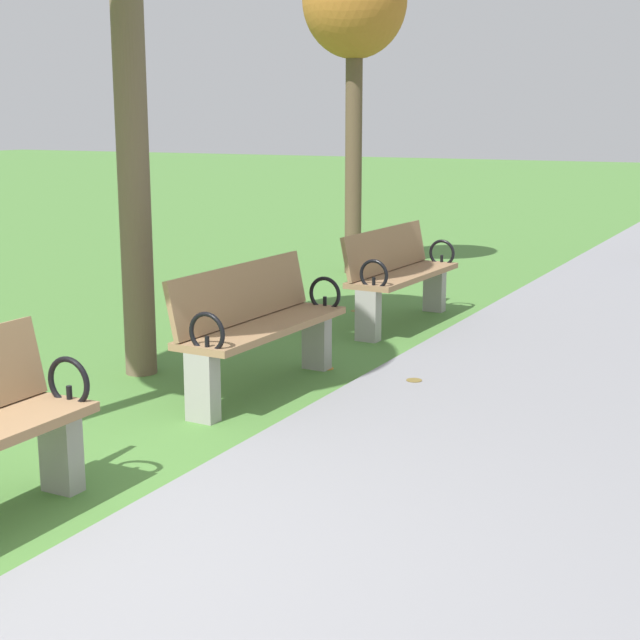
{
  "coord_description": "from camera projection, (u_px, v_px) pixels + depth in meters",
  "views": [
    {
      "loc": [
        2.89,
        -2.81,
        1.91
      ],
      "look_at": [
        -0.05,
        2.78,
        0.55
      ],
      "focal_mm": 53.05,
      "sensor_mm": 36.0,
      "label": 1
    }
  ],
  "objects": [
    {
      "name": "park_bench_2",
      "position": [
        258.0,
        325.0,
        6.61
      ],
      "size": [
        0.51,
        1.61,
        0.9
      ],
      "color": "#93704C",
      "rests_on": "ground"
    },
    {
      "name": "park_bench_3",
      "position": [
        399.0,
        273.0,
        8.78
      ],
      "size": [
        0.52,
        1.61,
        0.9
      ],
      "color": "#93704C",
      "rests_on": "ground"
    },
    {
      "name": "ground_plane",
      "position": [
        36.0,
        561.0,
        4.15
      ],
      "size": [
        80.0,
        80.0,
        0.0
      ],
      "primitive_type": "plane",
      "color": "#4C7F38"
    },
    {
      "name": "tree_3",
      "position": [
        355.0,
        8.0,
        11.17
      ],
      "size": [
        1.25,
        1.25,
        3.96
      ],
      "color": "brown",
      "rests_on": "ground"
    },
    {
      "name": "scattered_leaves",
      "position": [
        335.0,
        363.0,
        7.45
      ],
      "size": [
        4.77,
        6.22,
        0.02
      ],
      "color": "brown",
      "rests_on": "ground"
    }
  ]
}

